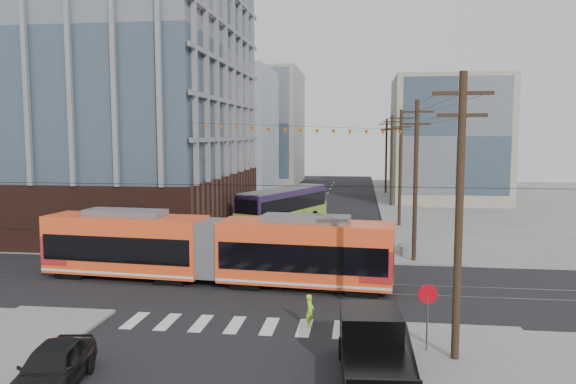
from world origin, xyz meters
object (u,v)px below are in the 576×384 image
object	(u,v)px
streetcar	(213,249)
pickup_truck	(374,355)
city_bus	(284,206)
black_sedan	(52,367)

from	to	relation	value
streetcar	pickup_truck	size ratio (longest dim) A/B	3.35
streetcar	city_bus	distance (m)	21.55
city_bus	pickup_truck	distance (m)	34.84
streetcar	black_sedan	bearing A→B (deg)	-92.02
pickup_truck	black_sedan	distance (m)	11.05
streetcar	black_sedan	world-z (taller)	streetcar
streetcar	city_bus	size ratio (longest dim) A/B	1.63
pickup_truck	streetcar	bearing A→B (deg)	122.38
city_bus	pickup_truck	bearing A→B (deg)	-54.10
black_sedan	streetcar	bearing A→B (deg)	74.24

